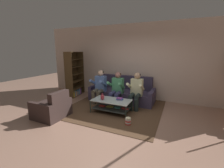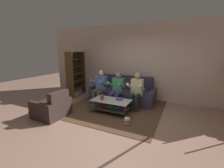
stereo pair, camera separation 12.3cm
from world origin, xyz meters
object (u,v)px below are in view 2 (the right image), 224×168
Objects in this scene: book_stack at (119,99)px; coffee_table at (111,104)px; couch at (123,93)px; bookshelf at (75,78)px; popcorn_tub at (127,121)px; armchair at (52,108)px; vase at (102,97)px; person_seated_right at (136,90)px; person_seated_left at (100,85)px; person_seated_middle at (117,88)px.

coffee_table is at bearing -156.38° from book_stack.
coffee_table is (0.11, -1.22, -0.03)m from couch.
bookshelf is 9.06× the size of popcorn_tub.
book_stack is 1.99m from armchair.
armchair reaches higher than popcorn_tub.
vase reaches higher than book_stack.
couch reaches higher than popcorn_tub.
couch is 2.04× the size of person_seated_right.
armchair is at bearing -142.22° from vase.
person_seated_left is at bearing 69.96° from armchair.
popcorn_tub is at bearing -38.92° from person_seated_left.
bookshelf is (-2.13, 0.39, 0.11)m from person_seated_middle.
person_seated_middle is 5.74× the size of vase.
bookshelf is at bearing 154.70° from coffee_table.
person_seated_right is at bearing 96.87° from popcorn_tub.
book_stack is (-0.35, -0.57, -0.20)m from person_seated_right.
person_seated_middle is (0.68, -0.00, -0.01)m from person_seated_left.
bookshelf is 2.12× the size of armchair.
bookshelf is (-1.98, 1.18, 0.24)m from vase.
bookshelf is (-2.13, -0.17, 0.44)m from couch.
armchair is at bearing -110.04° from person_seated_left.
person_seated_middle is 0.98× the size of person_seated_right.
coffee_table is 2.52m from bookshelf.
coffee_table is 0.36m from vase.
coffee_table is at bearing -84.95° from couch.
book_stack is (1.02, -0.57, -0.20)m from person_seated_left.
coffee_table is 0.64× the size of bookshelf.
bookshelf is (-1.44, 0.38, 0.09)m from person_seated_left.
coffee_table is 5.46× the size of book_stack.
person_seated_right is at bearing 0.16° from person_seated_middle.
person_seated_middle is 1.57m from popcorn_tub.
vase is at bearing -55.74° from person_seated_left.
person_seated_middle is 0.77m from coffee_table.
person_seated_right is 1.15m from vase.
person_seated_left reaches higher than person_seated_right.
vase is at bearing -155.61° from book_stack.
popcorn_tub is (0.98, -0.43, -0.39)m from vase.
book_stack is 0.25× the size of armchair.
person_seated_left reaches higher than coffee_table.
armchair reaches higher than book_stack.
vase is 0.93× the size of book_stack.
person_seated_middle is (-0.00, -0.55, 0.33)m from couch.
person_seated_right is (0.68, -0.55, 0.34)m from couch.
person_seated_left is 1.10m from coffee_table.
couch is 2.77× the size of armchair.
person_seated_left is at bearing 124.26° from vase.
person_seated_right is at bearing 49.44° from coffee_table.
person_seated_middle is at bearing 99.17° from coffee_table.
couch is at bearing 4.51° from bookshelf.
vase reaches higher than coffee_table.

